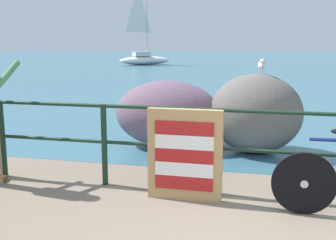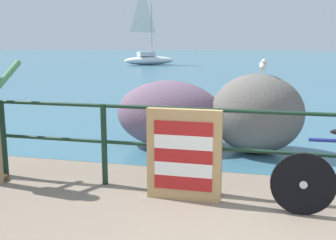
{
  "view_description": "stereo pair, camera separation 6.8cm",
  "coord_description": "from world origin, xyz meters",
  "px_view_note": "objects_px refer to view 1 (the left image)",
  "views": [
    {
      "loc": [
        -0.28,
        -2.75,
        1.75
      ],
      "look_at": [
        -1.42,
        2.17,
        0.78
      ],
      "focal_mm": 43.08,
      "sensor_mm": 36.0,
      "label": 1
    },
    {
      "loc": [
        -0.21,
        -2.73,
        1.75
      ],
      "look_at": [
        -1.42,
        2.17,
        0.78
      ],
      "focal_mm": 43.08,
      "sensor_mm": 36.0,
      "label": 2
    }
  ],
  "objects_px": {
    "breakwater_boulder_left": "(167,114)",
    "seagull": "(262,64)",
    "folded_deckchair_stack": "(185,155)",
    "sailboat": "(144,56)",
    "breakwater_boulder_main": "(256,113)"
  },
  "relations": [
    {
      "from": "breakwater_boulder_main",
      "to": "breakwater_boulder_left",
      "type": "xyz_separation_m",
      "value": [
        -1.47,
        0.05,
        -0.07
      ]
    },
    {
      "from": "folded_deckchair_stack",
      "to": "seagull",
      "type": "xyz_separation_m",
      "value": [
        0.79,
        2.34,
        0.89
      ]
    },
    {
      "from": "breakwater_boulder_main",
      "to": "seagull",
      "type": "xyz_separation_m",
      "value": [
        0.06,
        0.09,
        0.78
      ]
    },
    {
      "from": "breakwater_boulder_main",
      "to": "seagull",
      "type": "height_order",
      "value": "seagull"
    },
    {
      "from": "folded_deckchair_stack",
      "to": "breakwater_boulder_main",
      "type": "height_order",
      "value": "breakwater_boulder_main"
    },
    {
      "from": "folded_deckchair_stack",
      "to": "breakwater_boulder_left",
      "type": "height_order",
      "value": "breakwater_boulder_left"
    },
    {
      "from": "folded_deckchair_stack",
      "to": "seagull",
      "type": "relative_size",
      "value": 3.05
    },
    {
      "from": "folded_deckchair_stack",
      "to": "sailboat",
      "type": "distance_m",
      "value": 28.87
    },
    {
      "from": "breakwater_boulder_main",
      "to": "breakwater_boulder_left",
      "type": "distance_m",
      "value": 1.47
    },
    {
      "from": "breakwater_boulder_main",
      "to": "sailboat",
      "type": "distance_m",
      "value": 26.97
    },
    {
      "from": "folded_deckchair_stack",
      "to": "sailboat",
      "type": "xyz_separation_m",
      "value": [
        -8.6,
        27.56,
        0.19
      ]
    },
    {
      "from": "seagull",
      "to": "breakwater_boulder_main",
      "type": "bearing_deg",
      "value": -40.71
    },
    {
      "from": "breakwater_boulder_left",
      "to": "seagull",
      "type": "bearing_deg",
      "value": 1.44
    },
    {
      "from": "breakwater_boulder_left",
      "to": "seagull",
      "type": "relative_size",
      "value": 5.28
    },
    {
      "from": "breakwater_boulder_left",
      "to": "sailboat",
      "type": "height_order",
      "value": "sailboat"
    }
  ]
}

